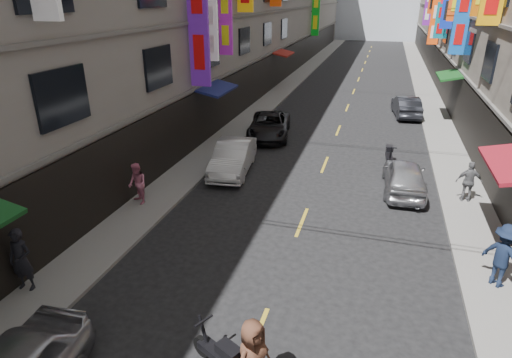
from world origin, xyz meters
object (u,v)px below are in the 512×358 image
Objects in this scene: scooter_far_right at (389,156)px; car_left_mid at (233,157)px; pedestrian_lnear at (21,260)px; pedestrian_lfar at (137,184)px; car_right_mid at (404,176)px; car_right_far at (406,106)px; pedestrian_rnear at (504,256)px; pedestrian_rfar at (469,182)px; car_left_far at (269,126)px; scooter_crossing at (222,356)px.

scooter_far_right is 0.41× the size of car_left_mid.
scooter_far_right is 16.16m from pedestrian_lnear.
car_right_mid is at bearing 59.20° from pedestrian_lfar.
car_right_far is 18.96m from pedestrian_rnear.
pedestrian_lnear is 13.15m from pedestrian_rnear.
pedestrian_rfar is at bearing 91.02° from car_right_far.
pedestrian_rfar is at bearing 166.45° from car_right_mid.
pedestrian_rfar is at bearing -44.77° from pedestrian_rnear.
scooter_far_right is at bearing 76.72° from car_right_far.
car_left_far is 15.91m from pedestrian_lnear.
car_right_far is 20.02m from pedestrian_lfar.
car_right_far is (8.00, 12.75, -0.03)m from car_left_mid.
car_left_far is at bearing -36.20° from pedestrian_rfar.
car_right_mid is at bearing -7.78° from car_left_mid.
car_right_mid reaches higher than car_left_far.
pedestrian_rfar is (9.68, -6.26, 0.27)m from car_left_far.
pedestrian_lnear reaches higher than car_left_far.
scooter_crossing is 12.27m from pedestrian_rfar.
pedestrian_lnear is at bearing -56.27° from pedestrian_lfar.
pedestrian_rfar is at bearing 30.61° from pedestrian_lnear.
car_right_far is at bearing -39.21° from pedestrian_rnear.
pedestrian_lnear is at bearing -109.71° from car_left_far.
car_left_far is (-3.33, 16.73, 0.23)m from scooter_crossing.
pedestrian_lnear is at bearing 50.46° from scooter_far_right.
pedestrian_lfar is (-9.36, -7.42, 0.49)m from scooter_far_right.
car_right_mid is 14.18m from pedestrian_lnear.
scooter_crossing is 17.06m from car_left_far.
pedestrian_lnear is 1.12× the size of pedestrian_lfar.
car_left_mid reaches higher than car_left_far.
car_left_far is 10.48m from car_right_far.
pedestrian_lnear reaches higher than car_right_mid.
car_left_mid is at bearing 69.12° from pedestrian_lnear.
pedestrian_rfar is at bearing -42.25° from car_left_far.
car_right_mid is at bearing -47.66° from car_left_far.
car_left_mid is at bearing 45.33° from scooter_crossing.
pedestrian_lfar is at bearing 69.15° from scooter_crossing.
car_right_far is 13.45m from pedestrian_rfar.
scooter_far_right is at bearing -54.02° from pedestrian_rfar.
pedestrian_rfar is at bearing -3.85° from scooter_crossing.
scooter_far_right is 0.43× the size of car_right_far.
pedestrian_lfar is at bearing 35.22° from scooter_far_right.
scooter_crossing is at bearing 67.73° from car_right_mid.
car_left_far reaches higher than scooter_far_right.
car_right_far is 2.56× the size of pedestrian_rfar.
car_left_mid is at bearing 50.65° from car_right_far.
pedestrian_rnear is (12.36, -1.74, 0.12)m from pedestrian_lfar.
scooter_far_right is 3.21m from car_right_mid.
pedestrian_lnear reaches higher than scooter_crossing.
pedestrian_lfar is 12.48m from pedestrian_rnear.
pedestrian_rnear is (3.00, -9.16, 0.62)m from scooter_far_right.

